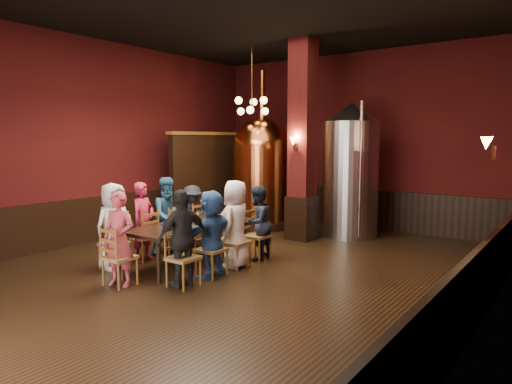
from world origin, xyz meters
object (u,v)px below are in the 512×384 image
Objects in this scene: person_2 at (169,216)px; rose_vase at (230,206)px; copper_kettle at (262,171)px; steel_vessel at (351,170)px; dining_table at (188,227)px; person_1 at (143,222)px; person_0 at (114,226)px.

rose_vase is at bearing -38.44° from person_2.
copper_kettle is 1.29× the size of steel_vessel.
copper_kettle is (-1.01, 3.75, 0.78)m from dining_table.
rose_vase is at bearing -66.61° from copper_kettle.
person_1 is (-0.85, -0.34, 0.06)m from dining_table.
person_0 reaches higher than person_1.
person_0 is at bearing -160.66° from person_2.
rose_vase reaches higher than dining_table.
person_1 is (-0.01, 0.67, -0.02)m from person_0.
steel_vessel reaches higher than dining_table.
steel_vessel reaches higher than person_2.
steel_vessel is (2.21, 3.71, 0.79)m from person_2.
person_0 is 4.82m from copper_kettle.
person_2 is at bearing -146.95° from rose_vase.
person_2 reaches higher than rose_vase.
steel_vessel is 3.31m from rose_vase.
person_0 is at bearing -87.87° from copper_kettle.
rose_vase is at bearing -28.35° from person_0.
dining_table is at bearing -91.88° from person_2.
steel_vessel is at bearing -12.23° from person_2.
steel_vessel is (1.35, 4.03, 0.88)m from dining_table.
dining_table is 0.92m from person_2.
person_1 is 4.16m from copper_kettle.
person_2 is at bearing -0.62° from person_0.
copper_kettle reaches higher than person_2.
person_1 reaches higher than dining_table.
person_0 is at bearing -113.46° from steel_vessel.
copper_kettle is at bearing 0.68° from person_0.
person_0 is 0.38× the size of copper_kettle.
dining_table is at bearing -108.55° from steel_vessel.
person_0 is at bearing -130.36° from dining_table.
copper_kettle reaches higher than dining_table.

